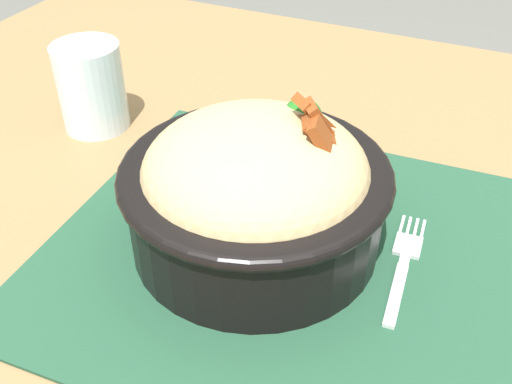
# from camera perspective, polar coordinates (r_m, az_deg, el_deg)

# --- Properties ---
(table) EXTENTS (1.19, 0.98, 0.72)m
(table) POSITION_cam_1_polar(r_m,az_deg,el_deg) (0.55, 3.46, -10.90)
(table) COLOR olive
(table) RESTS_ON ground_plane
(placemat) EXTENTS (0.46, 0.37, 0.00)m
(placemat) POSITION_cam_1_polar(r_m,az_deg,el_deg) (0.50, 5.87, -6.35)
(placemat) COLOR #1E422D
(placemat) RESTS_ON table
(bowl) EXTENTS (0.25, 0.25, 0.13)m
(bowl) POSITION_cam_1_polar(r_m,az_deg,el_deg) (0.48, 0.06, 0.49)
(bowl) COLOR black
(bowl) RESTS_ON placemat
(fork) EXTENTS (0.02, 0.13, 0.00)m
(fork) POSITION_cam_1_polar(r_m,az_deg,el_deg) (0.50, 13.90, -6.50)
(fork) COLOR silver
(fork) RESTS_ON placemat
(drinking_glass) EXTENTS (0.07, 0.07, 0.09)m
(drinking_glass) POSITION_cam_1_polar(r_m,az_deg,el_deg) (0.67, -15.33, 9.17)
(drinking_glass) COLOR silver
(drinking_glass) RESTS_ON table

